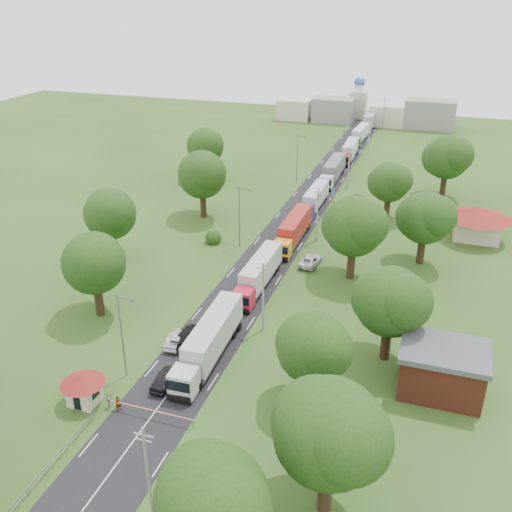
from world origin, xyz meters
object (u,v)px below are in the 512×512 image
at_px(guard_booth, 83,385).
at_px(info_sign, 333,196).
at_px(car_lane_front, 164,378).
at_px(car_lane_mid, 177,339).
at_px(pedestrian_near, 118,404).
at_px(truck_0, 210,340).
at_px(boom_barrier, 137,408).

height_order(guard_booth, info_sign, info_sign).
distance_m(car_lane_front, car_lane_mid, 7.28).
bearing_deg(car_lane_mid, pedestrian_near, 83.16).
bearing_deg(car_lane_mid, car_lane_front, 101.09).
xyz_separation_m(car_lane_mid, pedestrian_near, (-0.42, -12.02, 0.05)).
height_order(truck_0, pedestrian_near, truck_0).
height_order(truck_0, car_lane_mid, truck_0).
bearing_deg(car_lane_front, car_lane_mid, -78.08).
relative_size(boom_barrier, truck_0, 0.58).
xyz_separation_m(boom_barrier, car_lane_front, (0.36, 5.00, -0.11)).
xyz_separation_m(boom_barrier, pedestrian_near, (-2.06, -0.02, -0.11)).
distance_m(info_sign, car_lane_mid, 48.75).
distance_m(guard_booth, car_lane_front, 8.08).
height_order(boom_barrier, guard_booth, guard_booth).
bearing_deg(boom_barrier, guard_booth, -179.99).
bearing_deg(boom_barrier, info_sign, 83.76).
height_order(boom_barrier, truck_0, truck_0).
xyz_separation_m(info_sign, truck_0, (-3.51, -49.15, -0.68)).
bearing_deg(truck_0, boom_barrier, -105.71).
xyz_separation_m(truck_0, car_lane_front, (-2.69, -5.85, -1.54)).
relative_size(truck_0, pedestrian_near, 10.11).
distance_m(info_sign, car_lane_front, 55.39).
bearing_deg(boom_barrier, pedestrian_near, -179.56).
xyz_separation_m(car_lane_front, car_lane_mid, (-2.00, 7.00, -0.04)).
relative_size(boom_barrier, car_lane_mid, 2.07).
bearing_deg(pedestrian_near, car_lane_front, 19.65).
relative_size(info_sign, pedestrian_near, 2.62).
relative_size(guard_booth, pedestrian_near, 2.81).
height_order(guard_booth, car_lane_front, guard_booth).
bearing_deg(car_lane_front, pedestrian_near, 60.25).
relative_size(guard_booth, info_sign, 1.07).
height_order(info_sign, car_lane_mid, info_sign).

